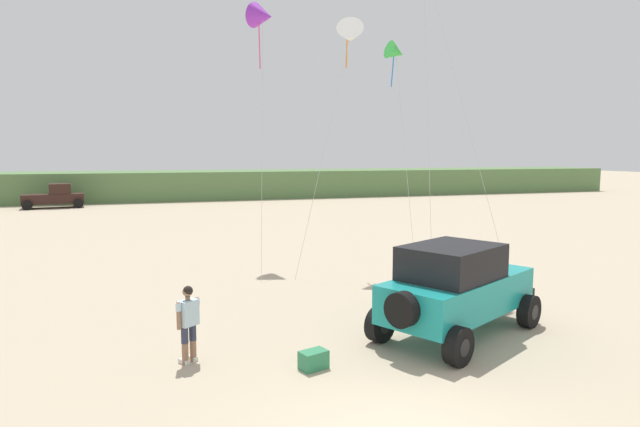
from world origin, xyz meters
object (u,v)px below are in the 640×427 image
cooler_box (314,360)px  kite_green_box (396,53)px  jeep (457,287)px  kite_yellow_diamond (263,16)px  person_watching (188,320)px  kite_pink_ribbon (350,35)px  distant_pickup (55,196)px

cooler_box → kite_green_box: size_ratio=0.06×
jeep → kite_yellow_diamond: (-2.39, 11.39, 8.87)m
jeep → person_watching: bearing=178.6°
person_watching → kite_green_box: (9.71, 10.55, 7.87)m
person_watching → kite_pink_ribbon: bearing=51.5°
cooler_box → distant_pickup: (-10.70, 38.04, 0.75)m
kite_green_box → kite_pink_ribbon: size_ratio=0.96×
distant_pickup → kite_green_box: 32.89m
kite_yellow_diamond → jeep: bearing=-78.1°
jeep → person_watching: jeep is taller
kite_green_box → kite_yellow_diamond: bearing=173.3°
cooler_box → kite_yellow_diamond: kite_yellow_diamond is taller
distant_pickup → kite_green_box: (17.99, -26.38, 7.87)m
distant_pickup → kite_yellow_diamond: size_ratio=0.45×
person_watching → kite_green_box: bearing=47.4°
kite_yellow_diamond → kite_pink_ribbon: kite_yellow_diamond is taller
cooler_box → kite_yellow_diamond: (1.54, 12.34, 9.88)m
jeep → cooler_box: 4.17m
person_watching → cooler_box: person_watching is taller
kite_pink_ribbon → person_watching: bearing=-128.5°
cooler_box → kite_green_box: bearing=39.0°
kite_yellow_diamond → kite_green_box: (5.74, -0.68, -1.27)m
jeep → kite_yellow_diamond: kite_yellow_diamond is taller
kite_green_box → person_watching: bearing=-132.6°
kite_yellow_diamond → kite_pink_ribbon: size_ratio=1.10×
distant_pickup → kite_yellow_diamond: 29.90m
kite_yellow_diamond → kite_pink_ribbon: bearing=-42.6°
jeep → person_watching: (-6.36, 0.16, -0.26)m
person_watching → cooler_box: bearing=-24.5°
distant_pickup → kite_yellow_diamond: (12.24, -25.70, 9.14)m
person_watching → kite_yellow_diamond: 15.01m
cooler_box → kite_pink_ribbon: (4.41, 9.69, 8.78)m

